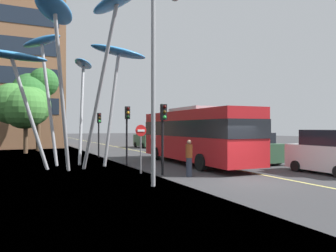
% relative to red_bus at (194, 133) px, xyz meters
% --- Properties ---
extents(ground, '(120.00, 240.00, 0.10)m').
position_rel_red_bus_xyz_m(ground, '(-1.75, -6.90, -2.08)').
color(ground, '#38383A').
extents(red_bus, '(3.07, 11.67, 3.71)m').
position_rel_red_bus_xyz_m(red_bus, '(0.00, 0.00, 0.00)').
color(red_bus, red).
rests_on(red_bus, ground).
extents(leaf_sculpture, '(9.98, 11.78, 9.45)m').
position_rel_red_bus_xyz_m(leaf_sculpture, '(-7.62, 0.74, 5.11)').
color(leaf_sculpture, '#9EA0A5').
rests_on(leaf_sculpture, ground).
extents(traffic_light_kerb_near, '(0.28, 0.42, 3.59)m').
position_rel_red_bus_xyz_m(traffic_light_kerb_near, '(-3.89, -3.64, 0.57)').
color(traffic_light_kerb_near, black).
rests_on(traffic_light_kerb_near, ground).
extents(traffic_light_kerb_far, '(0.28, 0.42, 3.74)m').
position_rel_red_bus_xyz_m(traffic_light_kerb_far, '(-4.23, 1.15, 0.68)').
color(traffic_light_kerb_far, black).
rests_on(traffic_light_kerb_far, ground).
extents(traffic_light_island_mid, '(0.28, 0.42, 3.56)m').
position_rel_red_bus_xyz_m(traffic_light_island_mid, '(-4.61, 7.21, 0.56)').
color(traffic_light_island_mid, black).
rests_on(traffic_light_island_mid, ground).
extents(car_parked_near, '(1.95, 4.25, 2.29)m').
position_rel_red_bus_xyz_m(car_parked_near, '(4.11, -6.80, -0.96)').
color(car_parked_near, silver).
rests_on(car_parked_near, ground).
extents(car_parked_mid, '(1.92, 4.52, 2.05)m').
position_rel_red_bus_xyz_m(car_parked_mid, '(4.15, -0.96, -1.06)').
color(car_parked_mid, '#2D5138').
rests_on(car_parked_mid, ground).
extents(car_parked_far, '(2.04, 4.55, 2.34)m').
position_rel_red_bus_xyz_m(car_parked_far, '(3.85, 4.66, -0.94)').
color(car_parked_far, gold).
rests_on(car_parked_far, ground).
extents(car_side_street, '(1.91, 4.04, 2.32)m').
position_rel_red_bus_xyz_m(car_side_street, '(3.95, 10.52, -0.95)').
color(car_side_street, '#2D5138').
rests_on(car_side_street, ground).
extents(car_far_side, '(1.92, 4.08, 2.37)m').
position_rel_red_bus_xyz_m(car_far_side, '(3.51, 17.85, -0.93)').
color(car_far_side, '#2D5138').
rests_on(car_far_side, ground).
extents(street_lamp, '(1.31, 0.44, 8.22)m').
position_rel_red_bus_xyz_m(street_lamp, '(-5.28, -6.29, 3.12)').
color(street_lamp, gray).
rests_on(street_lamp, ground).
extents(tree_pavement_near, '(5.37, 5.66, 6.48)m').
position_rel_red_bus_xyz_m(tree_pavement_near, '(-10.02, 14.56, 2.39)').
color(tree_pavement_near, brown).
rests_on(tree_pavement_near, ground).
extents(tree_pavement_far, '(4.77, 4.59, 8.54)m').
position_rel_red_bus_xyz_m(tree_pavement_far, '(-9.05, 17.06, 4.02)').
color(tree_pavement_far, brown).
rests_on(tree_pavement_far, ground).
extents(pedestrian, '(0.34, 0.34, 1.80)m').
position_rel_red_bus_xyz_m(pedestrian, '(-2.95, -4.64, -1.12)').
color(pedestrian, '#2D3342').
rests_on(pedestrian, ground).
extents(no_entry_sign, '(0.60, 0.12, 2.55)m').
position_rel_red_bus_xyz_m(no_entry_sign, '(-4.71, -2.60, -0.33)').
color(no_entry_sign, gray).
rests_on(no_entry_sign, ground).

